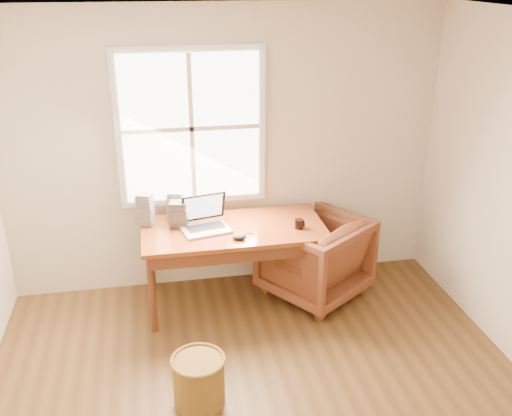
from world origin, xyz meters
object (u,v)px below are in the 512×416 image
(wicker_stool, at_px, (199,381))
(laptop, at_px, (205,214))
(desk, at_px, (234,229))
(coffee_mug, at_px, (299,224))
(cd_stack_a, at_px, (176,205))
(armchair, at_px, (314,256))

(wicker_stool, bearing_deg, laptop, 80.75)
(desk, distance_m, coffee_mug, 0.58)
(cd_stack_a, bearing_deg, coffee_mug, -21.58)
(armchair, bearing_deg, laptop, -33.19)
(armchair, relative_size, cd_stack_a, 3.25)
(armchair, xyz_separation_m, laptop, (-1.00, -0.03, 0.52))
(armchair, distance_m, wicker_stool, 1.76)
(laptop, relative_size, cd_stack_a, 1.67)
(wicker_stool, relative_size, cd_stack_a, 1.39)
(desk, distance_m, cd_stack_a, 0.58)
(armchair, distance_m, laptop, 1.13)
(desk, relative_size, cd_stack_a, 6.14)
(wicker_stool, xyz_separation_m, laptop, (0.20, 1.25, 0.72))
(laptop, bearing_deg, coffee_mug, -19.24)
(cd_stack_a, bearing_deg, armchair, -12.92)
(armchair, height_order, coffee_mug, coffee_mug)
(wicker_stool, relative_size, coffee_mug, 4.30)
(desk, bearing_deg, wicker_stool, -109.39)
(coffee_mug, bearing_deg, laptop, 161.19)
(desk, relative_size, coffee_mug, 19.04)
(cd_stack_a, bearing_deg, wicker_stool, -88.85)
(laptop, distance_m, coffee_mug, 0.82)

